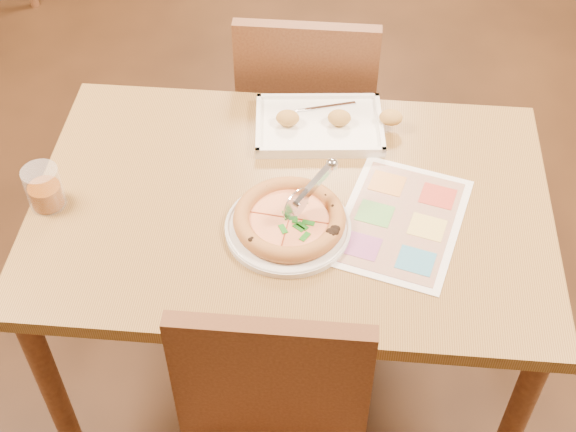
# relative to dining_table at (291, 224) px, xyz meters

# --- Properties ---
(dining_table) EXTENTS (1.30, 0.85, 0.72)m
(dining_table) POSITION_rel_dining_table_xyz_m (0.00, 0.00, 0.00)
(dining_table) COLOR olive
(dining_table) RESTS_ON ground
(chair_far) EXTENTS (0.42, 0.42, 0.47)m
(chair_far) POSITION_rel_dining_table_xyz_m (-0.00, 0.60, -0.07)
(chair_far) COLOR brown
(chair_far) RESTS_ON ground
(plate) EXTENTS (0.37, 0.37, 0.02)m
(plate) POSITION_rel_dining_table_xyz_m (0.00, -0.10, 0.09)
(plate) COLOR white
(plate) RESTS_ON dining_table
(pizza) EXTENTS (0.27, 0.27, 0.04)m
(pizza) POSITION_rel_dining_table_xyz_m (0.00, -0.09, 0.12)
(pizza) COLOR #CA8245
(pizza) RESTS_ON plate
(pizza_cutter) EXTENTS (0.11, 0.14, 0.10)m
(pizza_cutter) POSITION_rel_dining_table_xyz_m (0.04, -0.05, 0.18)
(pizza_cutter) COLOR silver
(pizza_cutter) RESTS_ON pizza
(appetizer_tray) EXTENTS (0.41, 0.27, 0.06)m
(appetizer_tray) POSITION_rel_dining_table_xyz_m (0.06, 0.28, 0.10)
(appetizer_tray) COLOR white
(appetizer_tray) RESTS_ON dining_table
(glass_tumbler) EXTENTS (0.09, 0.09, 0.11)m
(glass_tumbler) POSITION_rel_dining_table_xyz_m (-0.60, -0.06, 0.13)
(glass_tumbler) COLOR #7A3809
(glass_tumbler) RESTS_ON dining_table
(menu) EXTENTS (0.38, 0.46, 0.00)m
(menu) POSITION_rel_dining_table_xyz_m (0.27, -0.05, 0.09)
(menu) COLOR white
(menu) RESTS_ON dining_table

